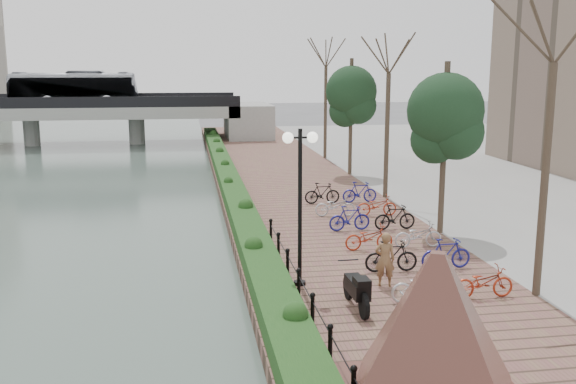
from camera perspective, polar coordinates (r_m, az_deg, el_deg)
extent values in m
plane|color=#59595B|center=(15.48, -2.35, -14.93)|extent=(220.00, 220.00, 0.00)
cube|color=brown|center=(32.48, 1.07, -0.57)|extent=(8.00, 75.00, 0.50)
cube|color=#183E16|center=(34.42, -5.24, 0.98)|extent=(1.10, 56.00, 0.60)
cylinder|color=black|center=(14.44, 3.77, -13.22)|extent=(0.10, 0.10, 0.70)
cylinder|color=black|center=(16.24, 2.20, -10.37)|extent=(0.10, 0.10, 0.70)
cylinder|color=black|center=(18.09, 0.96, -8.09)|extent=(0.10, 0.10, 0.70)
cylinder|color=black|center=(19.96, -0.03, -6.24)|extent=(0.10, 0.10, 0.70)
cylinder|color=black|center=(21.86, -0.85, -4.70)|extent=(0.10, 0.10, 0.70)
cylinder|color=black|center=(23.77, -1.54, -3.41)|extent=(0.10, 0.10, 0.70)
pyramid|color=#4A2620|center=(12.03, 12.89, -11.83)|extent=(5.42, 5.42, 2.87)
cylinder|color=black|center=(18.42, 1.07, -1.46)|extent=(0.12, 0.12, 4.58)
cylinder|color=black|center=(18.09, 1.09, 4.86)|extent=(0.70, 0.06, 0.06)
sphere|color=white|center=(18.03, -0.01, 4.85)|extent=(0.32, 0.32, 0.32)
sphere|color=white|center=(18.15, 2.18, 4.88)|extent=(0.32, 0.32, 0.32)
imported|color=brown|center=(18.89, 8.61, -5.93)|extent=(0.66, 0.51, 1.61)
imported|color=silver|center=(17.83, 11.91, -8.28)|extent=(0.60, 1.71, 0.90)
imported|color=black|center=(20.14, 9.29, -5.78)|extent=(0.47, 1.66, 1.00)
imported|color=#A12F17|center=(22.54, 7.23, -4.04)|extent=(0.60, 1.71, 0.90)
imported|color=navy|center=(24.96, 5.58, -2.41)|extent=(0.47, 1.66, 1.00)
imported|color=silver|center=(27.43, 4.22, -1.27)|extent=(0.60, 1.71, 0.90)
imported|color=black|center=(29.90, 3.09, -0.13)|extent=(0.47, 1.66, 1.00)
imported|color=#A12F17|center=(18.53, 17.17, -7.80)|extent=(0.60, 1.71, 0.90)
imported|color=navy|center=(20.76, 14.03, -5.46)|extent=(0.47, 1.66, 1.00)
imported|color=silver|center=(23.10, 11.53, -3.81)|extent=(0.60, 1.71, 0.90)
imported|color=black|center=(25.46, 9.50, -2.24)|extent=(0.47, 1.66, 1.00)
imported|color=#A12F17|center=(27.89, 7.82, -1.13)|extent=(0.60, 1.71, 0.90)
imported|color=navy|center=(30.33, 6.42, -0.02)|extent=(0.47, 1.66, 1.00)
cube|color=gray|center=(60.47, -21.95, 6.65)|extent=(36.00, 8.00, 1.00)
cube|color=black|center=(56.62, -22.89, 7.30)|extent=(36.00, 0.15, 0.90)
cube|color=black|center=(64.22, -21.25, 7.76)|extent=(36.00, 0.15, 0.90)
cylinder|color=gray|center=(60.60, -21.84, 5.00)|extent=(1.40, 1.40, 2.50)
cylinder|color=gray|center=(59.26, -13.29, 5.38)|extent=(1.40, 1.40, 2.50)
imported|color=silver|center=(59.64, -18.48, 8.76)|extent=(2.52, 10.77, 3.00)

